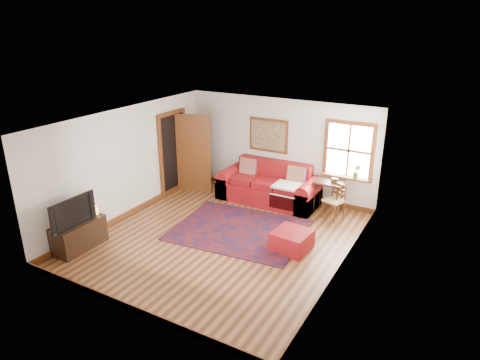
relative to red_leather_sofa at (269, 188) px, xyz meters
The scene contains 13 objects.
ground 2.29m from the red_leather_sofa, 89.33° to the right, with size 5.50×5.50×0.00m, color #492613.
room_envelope 2.62m from the red_leather_sofa, 89.32° to the right, with size 5.04×5.54×2.52m.
window 2.11m from the red_leather_sofa, 13.51° to the left, with size 1.18×0.20×1.38m.
doorway 2.35m from the red_leather_sofa, 167.40° to the right, with size 0.89×1.08×2.14m.
framed_artwork 1.33m from the red_leather_sofa, 121.60° to the left, with size 1.05×0.07×0.85m.
persian_rug 1.83m from the red_leather_sofa, 85.16° to the right, with size 2.72×2.18×0.02m, color #56120C.
red_leather_sofa is the anchor object (origin of this frame).
red_ottoman 2.48m from the red_leather_sofa, 53.92° to the right, with size 0.68×0.68×0.39m, color maroon.
side_table 1.53m from the red_leather_sofa, ahead, with size 0.64×0.48×0.77m.
ladder_back_chair 1.76m from the red_leather_sofa, ahead, with size 0.51×0.50×0.87m.
media_cabinet 4.59m from the red_leather_sofa, 118.96° to the right, with size 0.47×1.05×0.58m, color black.
television 4.74m from the red_leather_sofa, 117.87° to the right, with size 1.01×0.13×0.58m, color black.
candle_hurricane 4.20m from the red_leather_sofa, 121.26° to the right, with size 0.12×0.12×0.18m.
Camera 1 is at (4.20, -6.72, 4.26)m, focal length 32.00 mm.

